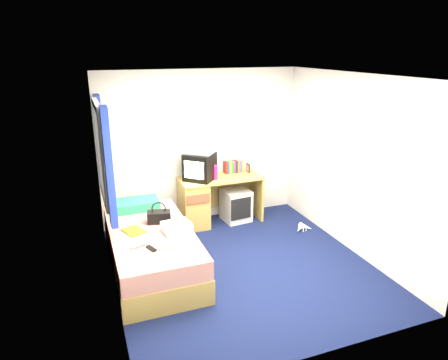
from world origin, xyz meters
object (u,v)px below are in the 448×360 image
object	(u,v)px
handbag	(159,216)
colour_swatch_fan	(166,247)
picture_frame	(248,168)
magazine	(134,231)
towel	(177,227)
white_heels	(303,228)
crt_tv	(200,167)
remote_control	(151,248)
bed	(152,250)
aerosol_can	(211,172)
storage_cube	(236,205)
desk	(204,200)
pillow	(137,204)
pink_water_bottle	(215,173)
vcr	(199,151)
water_bottle	(139,243)

from	to	relation	value
handbag	colour_swatch_fan	bearing A→B (deg)	-83.76
picture_frame	magazine	bearing A→B (deg)	-149.82
towel	white_heels	size ratio (longest dim) A/B	1.02
crt_tv	remote_control	world-z (taller)	crt_tv
bed	aerosol_can	distance (m)	1.71
storage_cube	aerosol_can	bearing A→B (deg)	163.84
crt_tv	white_heels	world-z (taller)	crt_tv
desk	crt_tv	world-z (taller)	crt_tv
desk	aerosol_can	bearing A→B (deg)	9.17
bed	storage_cube	world-z (taller)	bed
pillow	crt_tv	distance (m)	1.14
picture_frame	white_heels	bearing A→B (deg)	-57.33
magazine	colour_swatch_fan	size ratio (longest dim) A/B	1.27
crt_tv	desk	bearing A→B (deg)	42.56
storage_cube	colour_swatch_fan	distance (m)	2.18
picture_frame	towel	distance (m)	2.05
pillow	magazine	bearing A→B (deg)	-102.10
pillow	picture_frame	distance (m)	1.95
handbag	magazine	bearing A→B (deg)	-143.03
aerosol_can	magazine	bearing A→B (deg)	-141.88
bed	picture_frame	world-z (taller)	picture_frame
colour_swatch_fan	remote_control	xyz separation A→B (m)	(-0.16, 0.03, 0.00)
pink_water_bottle	crt_tv	bearing A→B (deg)	160.76
bed	colour_swatch_fan	xyz separation A→B (m)	(0.08, -0.52, 0.28)
storage_cube	crt_tv	xyz separation A→B (m)	(-0.59, 0.05, 0.70)
remote_control	crt_tv	bearing A→B (deg)	35.81
pink_water_bottle	vcr	bearing A→B (deg)	159.77
storage_cube	water_bottle	world-z (taller)	water_bottle
pillow	pink_water_bottle	bearing A→B (deg)	11.35
water_bottle	white_heels	xyz separation A→B (m)	(2.59, 0.68, -0.54)
picture_frame	colour_swatch_fan	distance (m)	2.47
magazine	colour_swatch_fan	distance (m)	0.63
desk	picture_frame	bearing A→B (deg)	7.25
desk	storage_cube	distance (m)	0.55
bed	handbag	bearing A→B (deg)	53.80
aerosol_can	white_heels	bearing A→B (deg)	-33.19
picture_frame	handbag	distance (m)	1.97
pillow	white_heels	size ratio (longest dim) A/B	1.83
aerosol_can	colour_swatch_fan	size ratio (longest dim) A/B	0.87
magazine	water_bottle	distance (m)	0.41
vcr	aerosol_can	world-z (taller)	vcr
pillow	remote_control	bearing A→B (deg)	-91.75
pillow	magazine	xyz separation A→B (m)	(-0.15, -0.72, -0.06)
handbag	magazine	world-z (taller)	handbag
storage_cube	magazine	world-z (taller)	magazine
water_bottle	pink_water_bottle	bearing A→B (deg)	44.50
crt_tv	remote_control	distance (m)	1.95
magazine	white_heels	size ratio (longest dim) A/B	0.86
storage_cube	towel	xyz separation A→B (m)	(-1.27, -1.18, 0.34)
aerosol_can	magazine	world-z (taller)	aerosol_can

